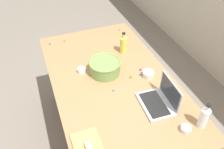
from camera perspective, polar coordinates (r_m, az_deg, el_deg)
The scene contains 18 objects.
ground_plane at distance 2.77m, azimuth 0.00°, elevation -15.07°, with size 12.00×12.00×0.00m, color slate.
island_counter at distance 2.41m, azimuth 0.00°, elevation -9.02°, with size 1.84×1.05×0.90m.
laptop at distance 1.88m, azimuth 11.76°, elevation -6.16°, with size 0.32×0.25×0.22m.
mixing_bowl_large at distance 2.11m, azimuth -1.78°, elevation 1.91°, with size 0.29×0.29×0.13m.
bottle_oil at distance 2.37m, azimuth 2.82°, elevation 7.33°, with size 0.07×0.07×0.23m.
bottle_vinegar at distance 1.79m, azimuth 21.64°, elevation -9.86°, with size 0.07×0.07×0.23m.
butter_stick_left at distance 1.59m, azimuth -5.57°, elevation -17.87°, with size 0.11×0.04×0.04m, color #F4E58C.
ramekin_small at distance 2.12m, azimuth 8.90°, elevation 0.12°, with size 0.10×0.10×0.05m, color beige.
ramekin_medium at distance 2.17m, azimuth -7.50°, elevation 1.10°, with size 0.08×0.08×0.04m, color white.
ramekin_wide at distance 1.78m, azimuth 17.69°, elevation -12.66°, with size 0.08×0.08×0.04m, color beige.
candy_0 at distance 2.19m, azimuth 7.06°, elevation 1.27°, with size 0.02×0.02×0.02m, color #CC3399.
candy_1 at distance 2.80m, azimuth 1.89°, elevation 11.05°, with size 0.02×0.02×0.02m, color orange.
candy_2 at distance 2.71m, azimuth 0.65°, elevation 10.05°, with size 0.01×0.01×0.01m, color yellow.
candy_3 at distance 1.97m, azimuth 0.37°, elevation -3.92°, with size 0.02×0.02×0.02m, color blue.
candy_5 at distance 2.62m, azimuth -15.06°, elevation 7.35°, with size 0.02×0.02×0.02m, color blue.
candy_6 at distance 2.10m, azimuth 4.65°, elevation -0.53°, with size 0.02×0.02×0.02m, color orange.
candy_7 at distance 2.14m, azimuth 6.98°, elevation 0.07°, with size 0.02×0.02×0.02m, color blue.
candy_8 at distance 2.63m, azimuth -11.68°, elevation 8.12°, with size 0.01×0.01×0.01m, color green.
Camera 1 is at (1.46, -0.56, 2.29)m, focal length 37.18 mm.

